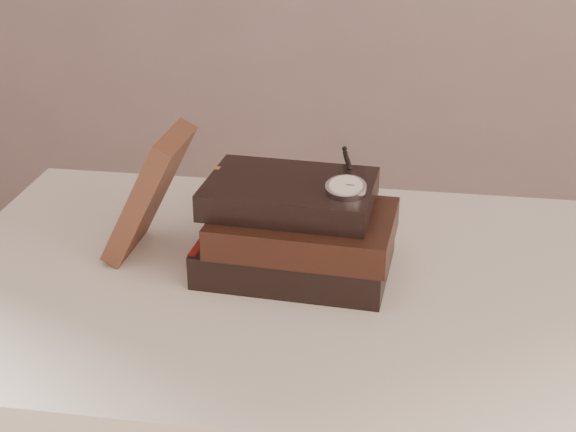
# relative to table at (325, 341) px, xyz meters

# --- Properties ---
(table) EXTENTS (1.00, 0.60, 0.75)m
(table) POSITION_rel_table_xyz_m (0.00, 0.00, 0.00)
(table) COLOR silver
(table) RESTS_ON ground
(book_stack) EXTENTS (0.25, 0.18, 0.12)m
(book_stack) POSITION_rel_table_xyz_m (-0.04, 0.02, 0.15)
(book_stack) COLOR black
(book_stack) RESTS_ON table
(journal) EXTENTS (0.11, 0.12, 0.17)m
(journal) POSITION_rel_table_xyz_m (-0.24, 0.04, 0.18)
(journal) COLOR #3F2218
(journal) RESTS_ON table
(pocket_watch) EXTENTS (0.05, 0.15, 0.02)m
(pocket_watch) POSITION_rel_table_xyz_m (0.02, 0.01, 0.22)
(pocket_watch) COLOR silver
(pocket_watch) RESTS_ON book_stack
(eyeglasses) EXTENTS (0.11, 0.12, 0.05)m
(eyeglasses) POSITION_rel_table_xyz_m (-0.12, 0.11, 0.16)
(eyeglasses) COLOR silver
(eyeglasses) RESTS_ON book_stack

